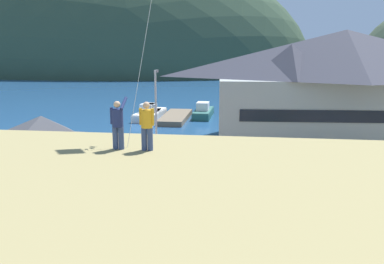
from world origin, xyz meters
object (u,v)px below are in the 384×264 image
Objects in this scene: harbor_lodge at (343,85)px; parked_car_back_row_right at (300,177)px; person_companion at (147,124)px; wharf_dock at (176,117)px; person_kite_flyer at (118,123)px; parked_car_lone_by_shed at (123,210)px; parked_car_mid_row_near at (218,210)px; storage_shed_near_lot at (43,147)px; moored_boat_inner_slip at (150,114)px; parked_car_back_row_left at (352,212)px; parking_light_pole at (156,113)px; moored_boat_wharfside at (152,114)px; parked_car_mid_row_center at (201,171)px; moored_boat_outer_mooring at (203,112)px.

parked_car_back_row_right is (-5.74, -14.77, -4.98)m from harbor_lodge.
parked_car_back_row_right is 2.49× the size of person_companion.
wharf_dock is 5.53× the size of person_kite_flyer.
parked_car_mid_row_near is at bearing 6.86° from parked_car_lone_by_shed.
storage_shed_near_lot is at bearing -102.00° from wharf_dock.
moored_boat_inner_slip is 34.89m from parked_car_mid_row_near.
person_kite_flyer is at bearing -141.93° from parked_car_back_row_left.
parked_car_back_row_left is at bearing 5.52° from parked_car_lone_by_shed.
person_kite_flyer reaches higher than parked_car_lone_by_shed.
moored_boat_inner_slip is 1.00× the size of parking_light_pole.
parked_car_mid_row_center is (9.40, -25.83, 0.34)m from moored_boat_wharfside.
parked_car_mid_row_near is (11.46, -32.95, 0.34)m from moored_boat_inner_slip.
parked_car_back_row_left is at bearing -64.77° from wharf_dock.
parked_car_mid_row_center is at bearing -69.41° from moored_boat_inner_slip.
parked_car_back_row_right is at bearing 34.66° from parked_car_lone_by_shed.
harbor_lodge is 6.27× the size of parked_car_back_row_left.
moored_boat_wharfside is 0.40m from moored_boat_inner_slip.
parked_car_mid_row_center is at bearing -131.28° from harbor_lodge.
parked_car_back_row_left is at bearing -16.44° from storage_shed_near_lot.
moored_boat_inner_slip is (-3.59, 0.23, 0.37)m from wharf_dock.
harbor_lodge is 32.18m from person_kite_flyer.
parked_car_mid_row_near and parked_car_mid_row_center have the same top height.
parked_car_mid_row_near is 1.01× the size of parked_car_mid_row_center.
parked_car_lone_by_shed and parked_car_mid_row_center have the same top height.
moored_boat_wharfside is 0.74× the size of moored_boat_inner_slip.
parked_car_lone_by_shed is (2.64, -33.35, 0.71)m from wharf_dock.
parked_car_mid_row_center is at bearing 103.69° from parked_car_mid_row_near.
moored_boat_outer_mooring is 4.08× the size of person_companion.
moored_boat_wharfside is at bearing 119.69° from parked_car_back_row_left.
person_companion is at bearing -77.40° from moored_boat_wharfside.
moored_boat_outer_mooring is 24.96m from parking_light_pole.
parked_car_mid_row_center is at bearing -76.52° from wharf_dock.
harbor_lodge is 15.31× the size of person_companion.
moored_boat_inner_slip is at bearing 110.59° from parked_car_mid_row_center.
moored_boat_outer_mooring reaches higher than parked_car_mid_row_center.
moored_boat_outer_mooring is (9.00, 28.47, -1.82)m from storage_shed_near_lot.
parking_light_pole reaches higher than storage_shed_near_lot.
wharf_dock is at bearing 116.57° from parked_car_back_row_right.
parked_car_back_row_left is at bearing 4.56° from parked_car_mid_row_near.
storage_shed_near_lot is at bearing 138.19° from parked_car_lone_by_shed.
storage_shed_near_lot is at bearing -95.05° from moored_boat_wharfside.
person_companion is at bearing -51.57° from storage_shed_near_lot.
person_companion reaches higher than wharf_dock.
parked_car_back_row_left is (2.07, -6.00, 0.00)m from parked_car_back_row_right.
parked_car_mid_row_near is 7.30m from parked_car_back_row_left.
parked_car_back_row_right is at bearing -0.31° from storage_shed_near_lot.
parked_car_mid_row_center is at bearing -84.51° from moored_boat_outer_mooring.
storage_shed_near_lot is 1.39× the size of parked_car_back_row_right.
moored_boat_wharfside is at bearing 121.87° from parked_car_back_row_right.
person_companion is (11.34, -14.30, 4.76)m from storage_shed_near_lot.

